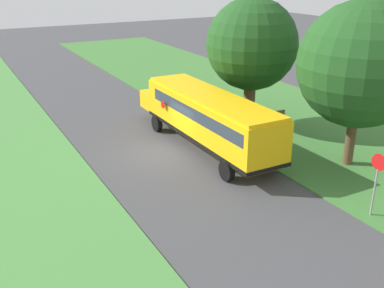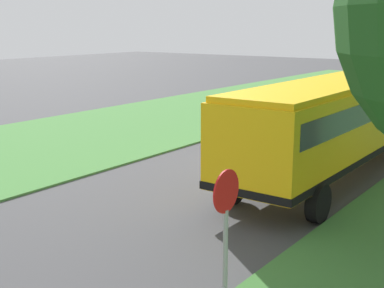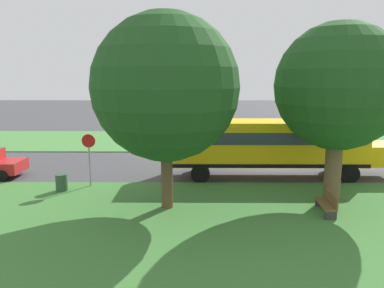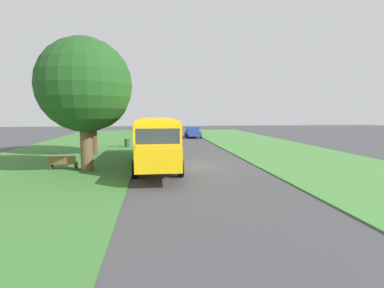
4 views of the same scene
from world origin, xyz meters
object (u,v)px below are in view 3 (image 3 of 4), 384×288
Objects in this scene: school_bus at (272,143)px; oak_tree_roadside_mid at (164,88)px; stop_sign at (89,154)px; park_bench at (327,204)px; trash_bin at (62,183)px; oak_tree_beside_bus at (340,87)px.

oak_tree_roadside_mid is (-5.05, 5.51, 3.19)m from school_bus.
stop_sign is 1.68× the size of park_bench.
oak_tree_roadside_mid is 5.02× the size of park_bench.
trash_bin is at bearing 105.16° from school_bus.
park_bench is (-5.77, -1.18, -1.45)m from school_bus.
oak_tree_roadside_mid reaches higher than park_bench.
oak_tree_roadside_mid reaches higher than stop_sign.
park_bench is at bearing -96.13° from oak_tree_roadside_mid.
school_bus is 6.07m from park_bench.
stop_sign reaches higher than park_bench.
oak_tree_beside_bus is 13.56m from trash_bin.
school_bus is 8.13m from oak_tree_roadside_mid.
oak_tree_beside_bus is 8.79× the size of trash_bin.
oak_tree_beside_bus is at bearing -100.97° from stop_sign.
trash_bin is at bearing 125.71° from stop_sign.
school_bus reaches higher than park_bench.
school_bus is 1.52× the size of oak_tree_roadside_mid.
school_bus is 5.70m from oak_tree_beside_bus.
oak_tree_beside_bus is 4.97m from park_bench.
oak_tree_roadside_mid reaches higher than trash_bin.
oak_tree_roadside_mid is 6.07m from stop_sign.
oak_tree_roadside_mid is 8.17m from park_bench.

